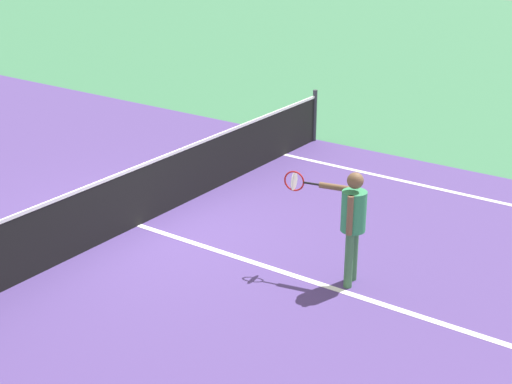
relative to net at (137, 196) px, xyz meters
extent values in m
plane|color=#38724C|center=(0.00, 0.00, -0.49)|extent=(60.00, 60.00, 0.00)
cube|color=#4C387A|center=(0.00, 0.00, -0.49)|extent=(10.62, 24.40, 0.00)
cube|color=white|center=(0.00, -3.20, -0.49)|extent=(0.10, 6.40, 0.01)
cylinder|color=#33383D|center=(5.23, 0.00, 0.04)|extent=(0.09, 0.09, 1.07)
cube|color=black|center=(0.00, 0.00, -0.04)|extent=(10.45, 0.02, 0.91)
cube|color=white|center=(0.00, 0.00, 0.44)|extent=(10.45, 0.03, 0.05)
cylinder|color=#3F7247|center=(0.15, -3.56, -0.11)|extent=(0.11, 0.11, 0.76)
cylinder|color=#3F7247|center=(0.36, -3.52, -0.11)|extent=(0.11, 0.11, 0.76)
cylinder|color=#338C59|center=(0.26, -3.54, 0.53)|extent=(0.32, 0.32, 0.53)
sphere|color=brown|center=(0.26, -3.54, 0.94)|extent=(0.21, 0.21, 0.21)
cylinder|color=brown|center=(0.09, -3.57, 0.54)|extent=(0.08, 0.08, 0.52)
cylinder|color=brown|center=(0.37, -3.25, 0.75)|extent=(0.19, 0.52, 0.08)
cylinder|color=black|center=(0.29, -2.89, 0.75)|extent=(0.07, 0.22, 0.03)
torus|color=red|center=(0.24, -2.66, 0.75)|extent=(0.08, 0.28, 0.28)
cylinder|color=silver|center=(0.24, -2.66, 0.75)|extent=(0.25, 0.06, 0.25)
camera|label=1|loc=(-7.44, -7.45, 4.21)|focal=51.88mm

